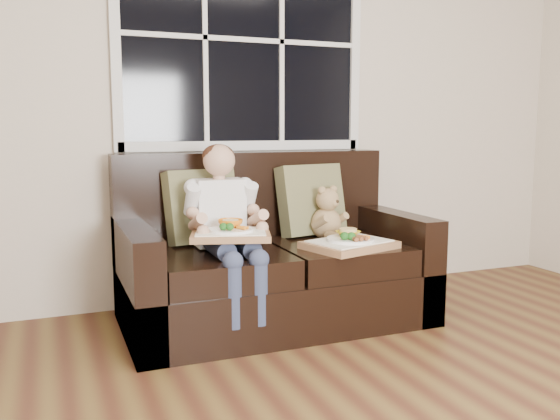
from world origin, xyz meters
name	(u,v)px	position (x,y,z in m)	size (l,w,h in m)	color
window_back	(244,40)	(-0.18, 2.48, 1.65)	(1.62, 0.04, 1.37)	black
loveseat	(271,266)	(-0.18, 2.02, 0.31)	(1.70, 0.92, 0.96)	black
pillow_left	(202,207)	(-0.55, 2.17, 0.66)	(0.45, 0.28, 0.43)	olive
pillow_right	(311,200)	(0.14, 2.17, 0.66)	(0.46, 0.28, 0.44)	olive
child	(225,215)	(-0.49, 1.90, 0.65)	(0.39, 0.60, 0.88)	white
teddy_bear	(327,216)	(0.19, 2.03, 0.58)	(0.23, 0.27, 0.33)	tan
tray_left	(231,233)	(-0.51, 1.74, 0.58)	(0.47, 0.41, 0.09)	#AA774D
tray_right	(349,243)	(0.16, 1.70, 0.48)	(0.54, 0.46, 0.10)	#AA774D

